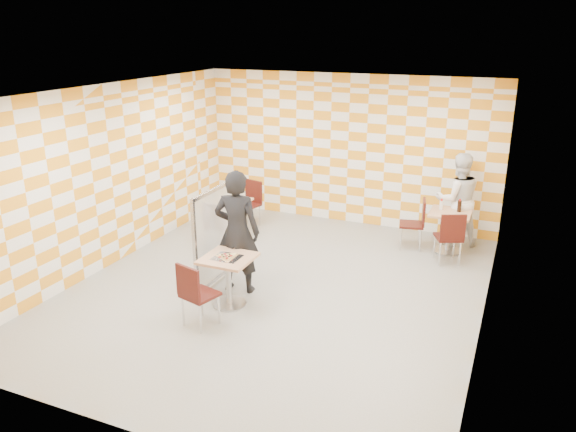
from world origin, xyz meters
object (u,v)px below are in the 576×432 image
object	(u,v)px
second_table	(449,225)
chair_second_front	(450,234)
chair_empty_near	(216,222)
main_table	(228,273)
partition	(217,234)
chair_empty_far	(250,200)
man_dark	(237,232)
chair_main_front	(195,291)
empty_table	(229,213)
sport_bottle	(441,205)
soda_bottle	(459,206)
chair_second_side	(417,220)
man_white	(458,199)

from	to	relation	value
second_table	chair_second_front	world-z (taller)	chair_second_front
second_table	chair_empty_near	distance (m)	4.14
main_table	partition	distance (m)	0.90
chair_empty_far	man_dark	bearing A→B (deg)	-66.90
chair_main_front	chair_empty_near	bearing A→B (deg)	113.95
chair_empty_near	chair_empty_far	xyz separation A→B (m)	(-0.07, 1.47, 0.00)
empty_table	man_dark	bearing A→B (deg)	-57.93
second_table	empty_table	size ratio (longest dim) A/B	1.00
sport_bottle	soda_bottle	size ratio (longest dim) A/B	0.87
chair_second_front	chair_empty_far	world-z (taller)	same
main_table	chair_empty_far	size ratio (longest dim) A/B	0.81
second_table	chair_empty_near	bearing A→B (deg)	-157.35
chair_second_front	partition	world-z (taller)	partition
chair_second_side	empty_table	bearing A→B (deg)	-165.47
chair_second_front	soda_bottle	world-z (taller)	soda_bottle
second_table	chair_main_front	size ratio (longest dim) A/B	0.81
man_white	chair_empty_near	bearing A→B (deg)	3.50
main_table	chair_empty_far	xyz separation A→B (m)	(-1.26, 3.21, 0.04)
main_table	man_dark	distance (m)	0.67
chair_second_side	chair_empty_near	size ratio (longest dim) A/B	1.00
chair_second_front	chair_empty_far	distance (m)	4.01
man_dark	chair_empty_far	bearing A→B (deg)	-76.37
chair_empty_far	soda_bottle	bearing A→B (deg)	2.96
sport_bottle	soda_bottle	bearing A→B (deg)	1.14
chair_second_front	man_dark	world-z (taller)	man_dark
second_table	chair_empty_far	xyz separation A→B (m)	(-3.89, -0.12, 0.04)
chair_empty_near	soda_bottle	distance (m)	4.31
man_white	sport_bottle	xyz separation A→B (m)	(-0.23, -0.37, -0.03)
chair_empty_far	second_table	bearing A→B (deg)	1.84
chair_empty_near	man_white	size ratio (longest dim) A/B	0.54
chair_empty_far	partition	size ratio (longest dim) A/B	0.60
chair_second_front	man_dark	distance (m)	3.65
empty_table	main_table	bearing A→B (deg)	-61.55
chair_main_front	chair_second_front	bearing A→B (deg)	51.28
second_table	sport_bottle	distance (m)	0.38
second_table	chair_second_side	bearing A→B (deg)	-173.74
chair_empty_near	sport_bottle	bearing A→B (deg)	24.65
chair_second_front	partition	xyz separation A→B (m)	(-3.26, -2.11, 0.25)
man_white	chair_main_front	bearing A→B (deg)	34.23
chair_empty_near	sport_bottle	distance (m)	4.02
man_dark	chair_empty_near	bearing A→B (deg)	-58.20
second_table	soda_bottle	distance (m)	0.38
chair_main_front	partition	distance (m)	1.49
chair_second_front	empty_table	bearing A→B (deg)	-174.83
chair_empty_near	second_table	bearing A→B (deg)	22.65
chair_second_side	sport_bottle	size ratio (longest dim) A/B	4.62
chair_second_side	chair_second_front	bearing A→B (deg)	-37.81
chair_empty_near	empty_table	bearing A→B (deg)	98.81
sport_bottle	empty_table	bearing A→B (deg)	-164.91
chair_empty_far	man_white	size ratio (longest dim) A/B	0.54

